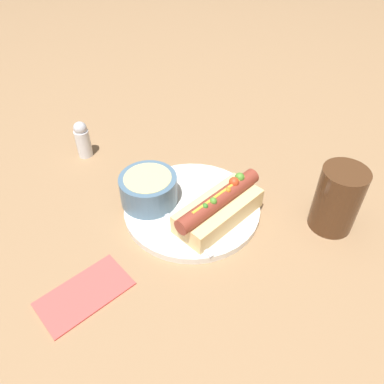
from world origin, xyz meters
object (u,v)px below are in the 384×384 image
soup_bowl (149,188)px  salt_shaker (83,139)px  spoon (167,214)px  drinking_glass (337,199)px  hot_dog (219,207)px

soup_bowl → salt_shaker: size_ratio=1.26×
soup_bowl → spoon: size_ratio=0.62×
drinking_glass → salt_shaker: drinking_glass is taller
soup_bowl → salt_shaker: salt_shaker is taller
hot_dog → spoon: (-0.06, 0.07, -0.02)m
hot_dog → soup_bowl: bearing=114.7°
spoon → salt_shaker: 0.27m
hot_dog → salt_shaker: 0.34m
hot_dog → drinking_glass: size_ratio=1.53×
hot_dog → salt_shaker: bearing=98.6°
salt_shaker → hot_dog: bearing=-84.4°
hot_dog → drinking_glass: 0.20m
spoon → salt_shaker: (0.02, 0.27, 0.02)m
spoon → salt_shaker: salt_shaker is taller
soup_bowl → salt_shaker: 0.22m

